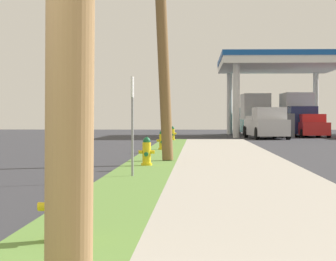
{
  "coord_description": "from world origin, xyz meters",
  "views": [
    {
      "loc": [
        1.99,
        -3.8,
        1.38
      ],
      "look_at": [
        1.11,
        19.31,
        0.97
      ],
      "focal_mm": 82.73,
      "sensor_mm": 36.0,
      "label": 1
    }
  ],
  "objects": [
    {
      "name": "street_sign_post",
      "position": [
        0.61,
        12.65,
        1.63
      ],
      "size": [
        0.05,
        0.36,
        2.12
      ],
      "color": "gray",
      "rests_on": "grass_verge"
    },
    {
      "name": "fire_hydrant_fourth",
      "position": [
        0.64,
        38.27,
        0.45
      ],
      "size": [
        0.42,
        0.38,
        0.74
      ],
      "color": "yellow",
      "rests_on": "grass_verge"
    },
    {
      "name": "fire_hydrant_third",
      "position": [
        0.63,
        25.87,
        0.45
      ],
      "size": [
        0.42,
        0.37,
        0.74
      ],
      "color": "yellow",
      "rests_on": "grass_verge"
    },
    {
      "name": "car_red_by_far_pump",
      "position": [
        9.7,
        48.88,
        0.72
      ],
      "size": [
        2.05,
        4.55,
        1.57
      ],
      "color": "red",
      "rests_on": "ground"
    },
    {
      "name": "fire_hydrant_nearest",
      "position": [
        0.58,
        3.98,
        0.45
      ],
      "size": [
        0.42,
        0.37,
        0.74
      ],
      "color": "yellow",
      "rests_on": "grass_verge"
    },
    {
      "name": "car_tan_by_near_pump",
      "position": [
        6.92,
        59.38,
        0.72
      ],
      "size": [
        2.12,
        4.58,
        1.57
      ],
      "color": "tan",
      "rests_on": "ground"
    },
    {
      "name": "truck_teal_at_forecourt",
      "position": [
        6.34,
        55.42,
        1.49
      ],
      "size": [
        2.28,
        6.45,
        3.11
      ],
      "color": "#197075",
      "rests_on": "ground"
    },
    {
      "name": "truck_silver_on_apron",
      "position": [
        6.34,
        45.06,
        0.91
      ],
      "size": [
        2.57,
        5.56,
        1.97
      ],
      "color": "#BCBCC1",
      "rests_on": "ground"
    },
    {
      "name": "fire_hydrant_second",
      "position": [
        0.67,
        16.22,
        0.45
      ],
      "size": [
        0.42,
        0.37,
        0.74
      ],
      "color": "yellow",
      "rests_on": "grass_verge"
    },
    {
      "name": "truck_navy_at_far_bay",
      "position": [
        9.19,
        52.11,
        1.49
      ],
      "size": [
        2.28,
        6.45,
        3.11
      ],
      "color": "navy",
      "rests_on": "ground"
    }
  ]
}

